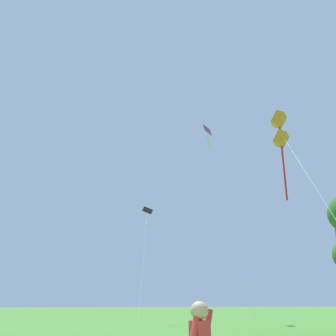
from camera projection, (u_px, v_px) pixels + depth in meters
kite_black_large at (147, 217)px, 37.38m from camera, size 4.40×10.70×11.20m
kite_purple_streamer at (209, 138)px, 45.46m from camera, size 2.98×5.26×22.36m
kite_orange_box at (280, 132)px, 18.79m from camera, size 4.39×9.16×10.95m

